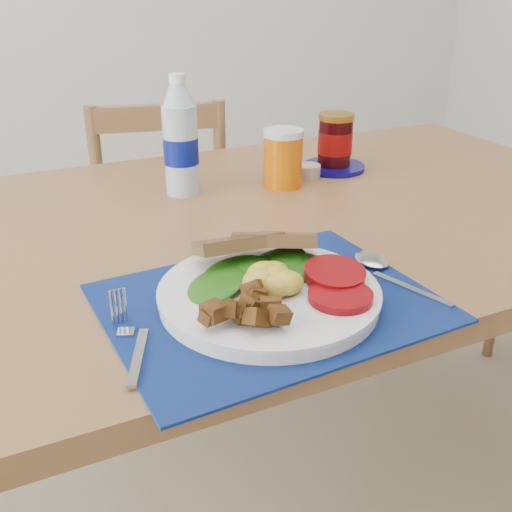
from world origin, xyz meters
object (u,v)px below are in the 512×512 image
(breakfast_plate, at_px, (266,290))
(jam_on_saucer, at_px, (335,145))
(juice_glass, at_px, (283,160))
(chair_far, at_px, (161,207))
(water_bottle, at_px, (181,143))

(breakfast_plate, distance_m, jam_on_saucer, 0.64)
(juice_glass, xyz_separation_m, jam_on_saucer, (0.16, 0.05, 0.00))
(breakfast_plate, bearing_deg, chair_far, 94.48)
(breakfast_plate, bearing_deg, jam_on_saucer, 62.65)
(water_bottle, xyz_separation_m, jam_on_saucer, (0.36, 0.01, -0.05))
(jam_on_saucer, bearing_deg, juice_glass, -161.84)
(breakfast_plate, relative_size, jam_on_saucer, 2.09)
(chair_far, distance_m, jam_on_saucer, 0.62)
(breakfast_plate, height_order, water_bottle, water_bottle)
(juice_glass, distance_m, jam_on_saucer, 0.17)
(chair_far, xyz_separation_m, breakfast_plate, (-0.14, -0.98, 0.24))
(chair_far, relative_size, breakfast_plate, 3.56)
(chair_far, relative_size, jam_on_saucer, 7.44)
(chair_far, distance_m, juice_glass, 0.62)
(breakfast_plate, height_order, jam_on_saucer, jam_on_saucer)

